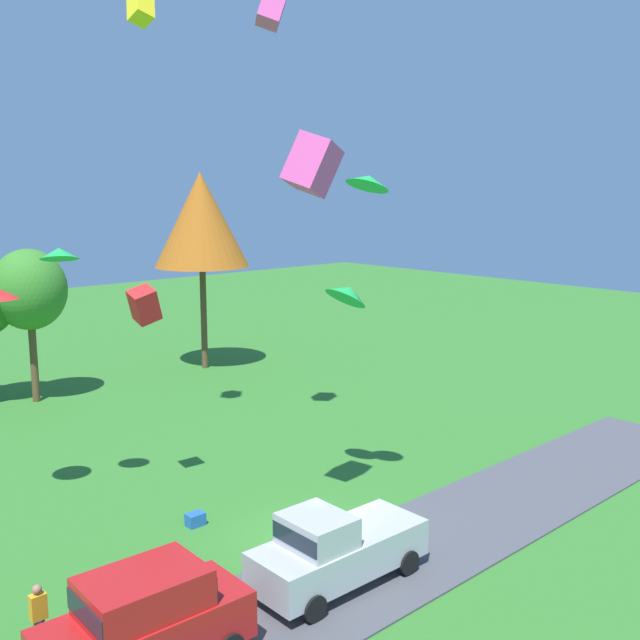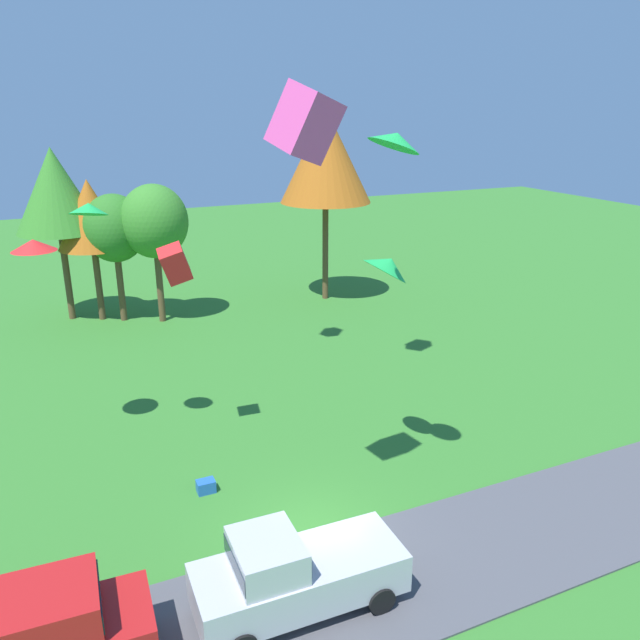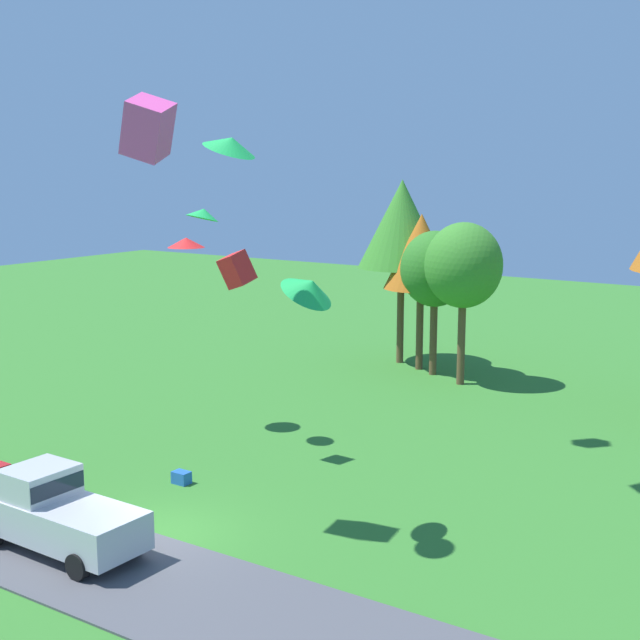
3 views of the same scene
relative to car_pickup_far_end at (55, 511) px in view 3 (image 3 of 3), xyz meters
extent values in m
plane|color=#337528|center=(1.50, 2.27, -1.11)|extent=(120.00, 120.00, 0.00)
cube|color=#4C4C51|center=(1.50, -0.03, -1.08)|extent=(36.00, 4.40, 0.06)
cube|color=#B7B7BC|center=(0.20, 0.00, -0.21)|extent=(5.04, 1.99, 1.00)
cube|color=#B7B7BC|center=(-0.60, 0.01, 0.69)|extent=(1.53, 1.79, 0.80)
cube|color=#19232D|center=(-0.60, 0.01, 0.69)|extent=(1.56, 1.75, 0.44)
cylinder|color=black|center=(-1.48, 0.93, -0.71)|extent=(0.68, 0.25, 0.68)
cylinder|color=black|center=(1.88, -0.94, -0.71)|extent=(0.68, 0.25, 0.68)
cylinder|color=black|center=(1.91, 0.87, -0.71)|extent=(0.68, 0.25, 0.68)
cylinder|color=brown|center=(-3.36, 25.21, 1.37)|extent=(0.36, 0.36, 4.96)
cone|color=#387F28|center=(-3.36, 25.21, 6.08)|extent=(4.46, 4.46, 4.46)
cylinder|color=brown|center=(-1.82, 24.40, 0.94)|extent=(0.36, 0.36, 4.10)
cone|color=#B25B19|center=(-1.82, 24.40, 4.83)|extent=(3.69, 3.69, 3.69)
cylinder|color=brown|center=(-0.73, 23.74, 0.75)|extent=(0.36, 0.36, 3.70)
ellipsoid|color=#2D7023|center=(-0.73, 23.74, 4.10)|extent=(3.33, 3.33, 3.67)
cylinder|color=brown|center=(1.23, 22.69, 0.89)|extent=(0.36, 0.36, 3.98)
ellipsoid|color=#387F28|center=(1.23, 22.69, 4.49)|extent=(3.59, 3.59, 3.94)
cube|color=blue|center=(-0.67, 5.60, -0.91)|extent=(0.56, 0.40, 0.40)
cube|color=#EA4C9E|center=(1.45, 2.44, 9.98)|extent=(1.73, 1.56, 1.90)
cone|color=green|center=(5.03, 4.62, 5.83)|extent=(1.58, 1.56, 1.14)
cone|color=green|center=(3.98, 2.70, 9.55)|extent=(1.39, 1.36, 0.77)
cube|color=red|center=(-0.55, 8.46, 5.57)|extent=(1.12, 1.09, 1.40)
cone|color=green|center=(-2.87, 9.47, 7.33)|extent=(1.60, 1.62, 0.63)
cone|color=red|center=(-4.59, 10.43, 6.14)|extent=(1.93, 1.93, 0.38)
camera|label=1|loc=(-12.68, -13.23, 9.37)|focal=42.00mm
camera|label=2|loc=(-4.25, -11.08, 10.37)|focal=35.00mm
camera|label=3|loc=(18.24, -14.72, 9.07)|focal=50.00mm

